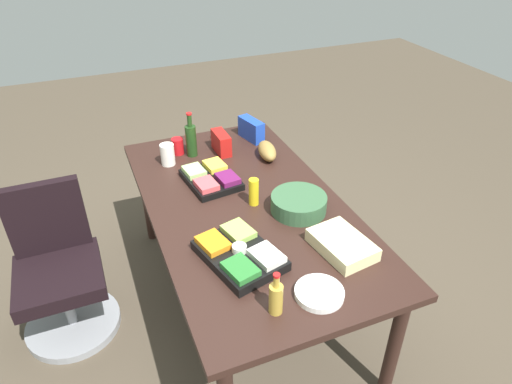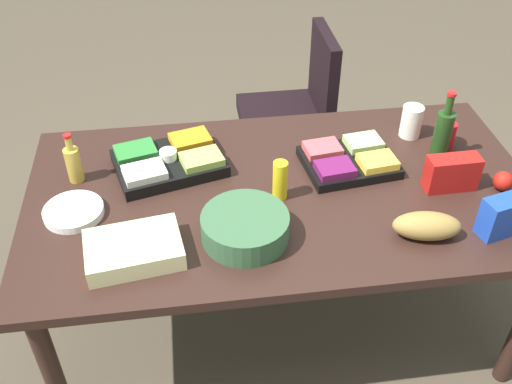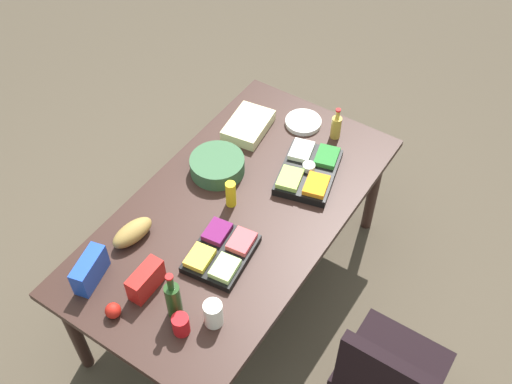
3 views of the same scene
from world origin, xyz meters
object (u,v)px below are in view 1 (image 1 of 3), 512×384
Objects in this scene: mayo_jar at (168,155)px; red_solo_cup at (178,146)px; chip_bag_red at (221,143)px; office_chair at (61,279)px; dressing_bottle at (276,298)px; conference_table at (246,215)px; chip_bag_blue at (251,129)px; veggie_tray at (239,254)px; salad_bowl at (299,204)px; fruit_platter at (211,178)px; mustard_bottle at (254,192)px; wine_bottle at (191,139)px; paper_plate_stack at (319,293)px; apple_red at (217,134)px; sheet_cake at (342,245)px; bread_loaf at (267,151)px.

mayo_jar is 0.15m from red_solo_cup.
mayo_jar is at bearing -85.52° from chip_bag_red.
dressing_bottle is at bearing 40.78° from office_chair.
conference_table is 0.84m from chip_bag_blue.
chip_bag_red is (-0.65, 0.08, 0.15)m from conference_table.
office_chair is 1.10m from red_solo_cup.
salad_bowl is at bearing 119.83° from veggie_tray.
conference_table is 0.33m from fruit_platter.
salad_bowl is at bearing 52.40° from mustard_bottle.
wine_bottle is 1.39× the size of chip_bag_blue.
dressing_bottle is (1.09, -0.06, 0.05)m from fruit_platter.
conference_table is 17.97× the size of red_solo_cup.
dressing_bottle reaches higher than salad_bowl.
salad_bowl is 0.84m from chip_bag_red.
veggie_tray is 2.19× the size of chip_bag_blue.
office_chair is 1.59m from paper_plate_stack.
salad_bowl is at bearing 34.75° from mayo_jar.
conference_table is at bearing -111.71° from mustard_bottle.
mustard_bottle is at bearing 164.50° from dressing_bottle.
chip_bag_blue reaches higher than chip_bag_red.
veggie_tray is 3.40× the size of mayo_jar.
wine_bottle reaches higher than apple_red.
sheet_cake is 1.01m from bread_loaf.
mustard_bottle is 0.82m from chip_bag_blue.
fruit_platter is 0.64m from chip_bag_blue.
conference_table is at bearing 10.29° from wine_bottle.
mayo_jar is (-0.79, -0.55, 0.02)m from salad_bowl.
fruit_platter is at bearing -28.00° from chip_bag_red.
bread_loaf reaches higher than fruit_platter.
wine_bottle reaches higher than mayo_jar.
veggie_tray is at bearing -175.94° from dressing_bottle.
wine_bottle is at bearing -98.98° from chip_bag_red.
apple_red is at bearing -150.69° from bread_loaf.
conference_table is 5.03× the size of fruit_platter.
mustard_bottle is 0.77m from paper_plate_stack.
office_chair is 1.91× the size of veggie_tray.
red_solo_cup is at bearing 141.34° from mayo_jar.
mayo_jar is (0.03, -0.38, 0.00)m from chip_bag_red.
dressing_bottle is at bearing -18.17° from chip_bag_blue.
conference_table is 1.15m from office_chair.
salad_bowl is (-0.38, -0.05, 0.01)m from sheet_cake.
sheet_cake is 0.66× the size of veggie_tray.
chip_bag_red is at bearing 165.78° from veggie_tray.
sheet_cake is at bearing 25.50° from fruit_platter.
sheet_cake is 1.45× the size of paper_plate_stack.
dressing_bottle reaches higher than office_chair.
mustard_bottle reaches higher than sheet_cake.
apple_red is at bearing -172.54° from sheet_cake.
bread_loaf is 0.63m from salad_bowl.
wine_bottle reaches higher than dressing_bottle.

